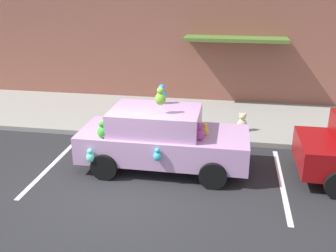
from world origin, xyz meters
The scene contains 7 objects.
ground_plane centered at (0.00, 0.00, 0.00)m, with size 60.00×60.00×0.00m, color #262628.
sidewalk centered at (0.00, 5.00, 0.07)m, with size 24.00×4.00×0.15m, color gray.
storefront_building centered at (0.02, 7.14, 3.19)m, with size 24.00×1.25×6.40m.
parking_stripe_front centered at (3.70, 1.00, 0.00)m, with size 0.12×3.60×0.01m, color silver.
parking_stripe_rear centered at (-2.06, 1.00, 0.00)m, with size 0.12×3.60×0.01m, color silver.
plush_covered_car centered at (0.76, 1.31, 0.80)m, with size 4.15×1.96×2.18m.
teddy_bear_on_sidewalk centered at (2.78, 3.87, 0.42)m, with size 0.30×0.25×0.58m.
Camera 1 is at (2.43, -7.37, 4.45)m, focal length 41.19 mm.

